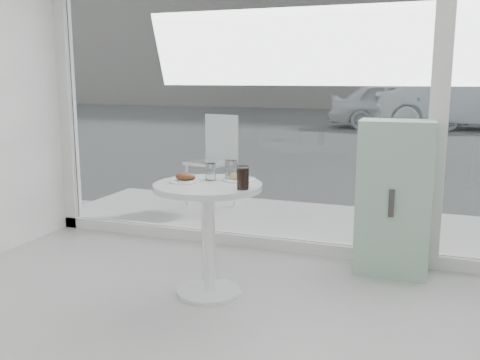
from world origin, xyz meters
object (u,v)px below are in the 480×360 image
at_px(car_silver, 454,103).
at_px(water_tumbler_a, 211,173).
at_px(cola_glass, 243,178).
at_px(plate_donut, 239,178).
at_px(plate_fritter, 185,179).
at_px(car_white, 398,105).
at_px(mint_cabinet, 394,198).
at_px(water_tumbler_b, 231,171).
at_px(patio_chair, 215,155).
at_px(main_table, 208,216).

xyz_separation_m(car_silver, water_tumbler_a, (-1.85, -13.27, 0.08)).
bearing_deg(water_tumbler_a, cola_glass, -34.37).
bearing_deg(plate_donut, plate_fritter, -149.44).
distance_m(car_white, plate_donut, 12.99).
relative_size(mint_cabinet, car_silver, 0.26).
bearing_deg(water_tumbler_a, mint_cabinet, 32.85).
height_order(plate_fritter, water_tumbler_b, water_tumbler_b).
height_order(plate_donut, cola_glass, cola_glass).
bearing_deg(car_white, cola_glass, 170.14).
relative_size(car_silver, cola_glass, 30.72).
height_order(water_tumbler_b, cola_glass, cola_glass).
distance_m(mint_cabinet, plate_donut, 1.21).
height_order(plate_fritter, water_tumbler_a, water_tumbler_a).
relative_size(car_white, car_silver, 0.88).
bearing_deg(plate_donut, cola_glass, -65.34).
height_order(water_tumbler_a, cola_glass, cola_glass).
bearing_deg(car_white, plate_donut, 169.61).
bearing_deg(car_silver, water_tumbler_a, 164.00).
distance_m(patio_chair, car_silver, 11.51).
xyz_separation_m(main_table, patio_chair, (-0.88, 2.19, 0.07)).
bearing_deg(plate_fritter, plate_donut, 30.56).
bearing_deg(water_tumbler_b, main_table, -117.57).
bearing_deg(main_table, mint_cabinet, 37.72).
bearing_deg(patio_chair, plate_fritter, -58.39).
height_order(mint_cabinet, car_white, car_white).
bearing_deg(car_white, water_tumbler_a, 168.78).
relative_size(mint_cabinet, plate_donut, 5.05).
xyz_separation_m(patio_chair, car_silver, (2.69, 11.20, 0.12)).
xyz_separation_m(car_white, cola_glass, (0.00, -13.25, 0.16)).
distance_m(car_white, water_tumbler_a, 13.04).
bearing_deg(car_white, car_silver, -91.27).
height_order(plate_donut, water_tumbler_b, water_tumbler_b).
distance_m(car_silver, cola_glass, 13.57).
relative_size(plate_donut, cola_glass, 1.56).
distance_m(main_table, patio_chair, 2.36).
distance_m(patio_chair, plate_donut, 2.28).
distance_m(car_white, water_tumbler_b, 12.98).
bearing_deg(main_table, water_tumbler_a, 104.70).
height_order(patio_chair, water_tumbler_b, patio_chair).
height_order(mint_cabinet, patio_chair, mint_cabinet).
bearing_deg(patio_chair, main_table, -54.67).
bearing_deg(car_silver, car_white, 90.52).
bearing_deg(mint_cabinet, water_tumbler_b, -148.75).
height_order(car_white, cola_glass, car_white).
height_order(car_silver, plate_donut, car_silver).
distance_m(main_table, car_white, 13.16).
xyz_separation_m(patio_chair, car_white, (1.15, 10.96, 0.05)).
bearing_deg(water_tumbler_b, plate_donut, -9.46).
bearing_deg(car_silver, cola_glass, 165.42).
bearing_deg(plate_fritter, water_tumbler_a, 48.16).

